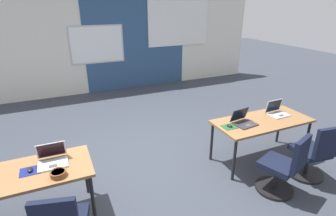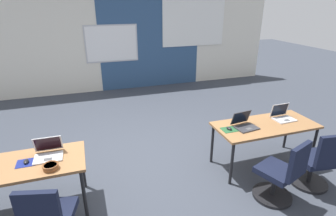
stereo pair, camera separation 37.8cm
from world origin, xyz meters
TOP-DOWN VIEW (x-y plane):
  - ground_plane at (0.00, 0.00)m, footprint 24.00×24.00m
  - back_wall_assembly at (0.05, 4.20)m, footprint 10.00×0.27m
  - desk_near_left at (-1.75, -0.60)m, footprint 1.60×0.70m
  - desk_near_right at (1.75, -0.60)m, footprint 1.60×0.70m
  - laptop_near_right_inner at (1.38, -0.58)m, footprint 0.36×0.34m
  - mousepad_near_right_inner at (1.11, -0.59)m, footprint 0.22×0.19m
  - mouse_near_right_inner at (1.11, -0.59)m, footprint 0.08×0.11m
  - chair_near_right_inner at (1.44, -1.39)m, footprint 0.56×0.61m
  - laptop_near_right_end at (2.13, -0.52)m, footprint 0.34×0.28m
  - chair_near_right_end at (2.10, -1.33)m, footprint 0.52×0.57m
  - laptop_near_left_inner at (-1.37, -0.52)m, footprint 0.33×0.30m
  - mousepad_near_left_inner at (-1.61, -0.60)m, footprint 0.22×0.19m
  - mouse_near_left_inner at (-1.61, -0.60)m, footprint 0.06×0.10m
  - snack_bowl at (-1.33, -0.82)m, footprint 0.18×0.18m

SIDE VIEW (x-z plane):
  - ground_plane at x=0.00m, z-range 0.00..0.00m
  - chair_near_right_inner at x=1.44m, z-range -0.08..0.84m
  - chair_near_right_end at x=2.10m, z-range -0.08..0.84m
  - desk_near_left at x=-1.75m, z-range 0.30..1.02m
  - desk_near_right at x=1.75m, z-range 0.30..1.02m
  - mousepad_near_right_inner at x=1.11m, z-range 0.72..0.72m
  - mousepad_near_left_inner at x=-1.61m, z-range 0.72..0.72m
  - mouse_near_right_inner at x=1.11m, z-range 0.72..0.76m
  - mouse_near_left_inner at x=-1.61m, z-range 0.72..0.76m
  - snack_bowl at x=-1.33m, z-range 0.72..0.79m
  - laptop_near_left_inner at x=-1.37m, z-range 0.65..0.88m
  - laptop_near_right_inner at x=1.38m, z-range 0.65..0.88m
  - laptop_near_right_end at x=2.13m, z-range 0.65..0.89m
  - back_wall_assembly at x=0.05m, z-range 0.01..2.81m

